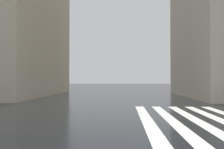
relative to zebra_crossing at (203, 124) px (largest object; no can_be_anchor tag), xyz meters
The scene contains 1 object.
zebra_crossing is the anchor object (origin of this frame).
Camera 1 is at (-6.18, 2.10, 1.66)m, focal length 43.01 mm.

